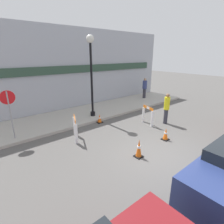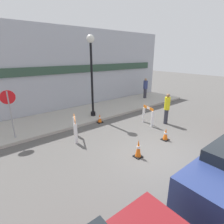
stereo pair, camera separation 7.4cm
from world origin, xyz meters
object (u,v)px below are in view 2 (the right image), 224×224
Objects in this scene: stop_sign at (9,107)px; streetlamp_post at (91,66)px; person_worker at (167,108)px; person_pedestrian at (145,88)px.

streetlamp_post is at bearing -173.22° from stop_sign.
person_worker is at bearing -51.71° from streetlamp_post.
stop_sign reaches higher than person_pedestrian.
streetlamp_post reaches higher than person_pedestrian.
streetlamp_post is at bearing -38.60° from person_worker.
stop_sign is at bearing -10.10° from person_worker.
person_worker is (2.69, -3.40, -2.21)m from streetlamp_post.
streetlamp_post is at bearing -9.61° from person_pedestrian.
stop_sign is 10.58m from person_pedestrian.
stop_sign is (-4.44, -0.35, -1.54)m from streetlamp_post.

